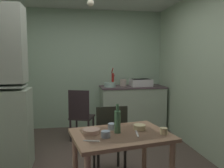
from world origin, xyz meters
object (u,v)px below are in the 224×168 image
(sink_basin, at_px, (141,82))
(mixing_bowl_counter, at_px, (110,85))
(chair_by_counter, at_px, (81,114))
(dining_table, at_px, (121,145))
(mug_tall, at_px, (112,126))
(glass_bottle, at_px, (117,121))
(chair_far_side, at_px, (110,140))
(hand_pump, at_px, (113,78))
(serving_bowl_wide, at_px, (139,127))

(sink_basin, bearing_deg, mixing_bowl_counter, -175.79)
(mixing_bowl_counter, bearing_deg, chair_by_counter, -140.76)
(sink_basin, xyz_separation_m, chair_by_counter, (-1.30, -0.56, -0.51))
(mixing_bowl_counter, height_order, dining_table, mixing_bowl_counter)
(mug_tall, height_order, glass_bottle, glass_bottle)
(chair_far_side, bearing_deg, glass_bottle, -91.20)
(hand_pump, height_order, chair_by_counter, hand_pump)
(mixing_bowl_counter, relative_size, dining_table, 0.22)
(dining_table, height_order, mug_tall, mug_tall)
(chair_far_side, bearing_deg, sink_basin, 63.34)
(glass_bottle, bearing_deg, dining_table, -38.44)
(chair_far_side, xyz_separation_m, glass_bottle, (-0.01, -0.55, 0.39))
(sink_basin, xyz_separation_m, dining_table, (-0.96, -2.52, -0.37))
(chair_by_counter, xyz_separation_m, serving_bowl_wide, (0.56, -1.87, 0.29))
(dining_table, relative_size, serving_bowl_wide, 8.32)
(sink_basin, distance_m, mug_tall, 2.60)
(sink_basin, relative_size, mixing_bowl_counter, 1.86)
(sink_basin, xyz_separation_m, mug_tall, (-1.03, -2.38, -0.22))
(serving_bowl_wide, bearing_deg, sink_basin, 73.08)
(mug_tall, bearing_deg, chair_far_side, 83.53)
(sink_basin, distance_m, glass_bottle, 2.69)
(hand_pump, xyz_separation_m, dining_table, (-0.36, -2.57, -0.46))
(dining_table, bearing_deg, sink_basin, 69.20)
(hand_pump, height_order, mug_tall, hand_pump)
(dining_table, distance_m, glass_bottle, 0.24)
(dining_table, height_order, glass_bottle, glass_bottle)
(dining_table, relative_size, mug_tall, 12.70)
(mug_tall, bearing_deg, serving_bowl_wide, -10.05)
(dining_table, bearing_deg, serving_bowl_wide, 23.27)
(chair_far_side, distance_m, mug_tall, 0.52)
(sink_basin, relative_size, hand_pump, 1.13)
(hand_pump, relative_size, mug_tall, 4.68)
(chair_far_side, bearing_deg, mixing_bowl_counter, 81.05)
(chair_by_counter, distance_m, glass_bottle, 2.00)
(dining_table, bearing_deg, hand_pump, 82.10)
(sink_basin, height_order, mixing_bowl_counter, sink_basin)
(chair_far_side, bearing_deg, hand_pump, 79.29)
(mixing_bowl_counter, xyz_separation_m, glass_bottle, (-0.31, -2.45, -0.10))
(hand_pump, xyz_separation_m, chair_by_counter, (-0.70, -0.60, -0.60))
(hand_pump, xyz_separation_m, chair_far_side, (-0.38, -1.99, -0.61))
(sink_basin, bearing_deg, chair_by_counter, -156.83)
(serving_bowl_wide, bearing_deg, chair_by_counter, 106.66)
(mixing_bowl_counter, xyz_separation_m, dining_table, (-0.28, -2.47, -0.34))
(sink_basin, xyz_separation_m, mixing_bowl_counter, (-0.68, -0.05, -0.03))
(hand_pump, height_order, mixing_bowl_counter, hand_pump)
(mixing_bowl_counter, xyz_separation_m, chair_far_side, (-0.30, -1.90, -0.48))
(dining_table, distance_m, chair_far_side, 0.59)
(hand_pump, bearing_deg, chair_far_side, -100.71)
(sink_basin, relative_size, serving_bowl_wide, 3.46)
(sink_basin, height_order, chair_by_counter, sink_basin)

